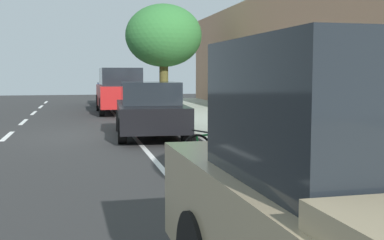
{
  "coord_description": "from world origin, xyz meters",
  "views": [
    {
      "loc": [
        -0.83,
        -14.02,
        1.75
      ],
      "look_at": [
        1.12,
        -5.49,
        0.93
      ],
      "focal_mm": 46.23,
      "sensor_mm": 36.0,
      "label": 1
    }
  ],
  "objects_px": {
    "parked_suv_red_mid": "(120,90)",
    "bicycle_at_curb": "(220,150)",
    "parked_suv_dark_blue_far": "(115,87)",
    "cyclist_with_backpack": "(240,114)",
    "pedestrian_on_phone": "(241,90)",
    "street_tree_mid_block": "(164,36)",
    "parked_sedan_black_second": "(150,109)"
  },
  "relations": [
    {
      "from": "bicycle_at_curb",
      "to": "street_tree_mid_block",
      "type": "relative_size",
      "value": 0.33
    },
    {
      "from": "parked_sedan_black_second",
      "to": "pedestrian_on_phone",
      "type": "height_order",
      "value": "pedestrian_on_phone"
    },
    {
      "from": "cyclist_with_backpack",
      "to": "street_tree_mid_block",
      "type": "relative_size",
      "value": 0.35
    },
    {
      "from": "parked_suv_dark_blue_far",
      "to": "bicycle_at_curb",
      "type": "height_order",
      "value": "parked_suv_dark_blue_far"
    },
    {
      "from": "parked_suv_red_mid",
      "to": "bicycle_at_curb",
      "type": "distance_m",
      "value": 13.44
    },
    {
      "from": "cyclist_with_backpack",
      "to": "street_tree_mid_block",
      "type": "height_order",
      "value": "street_tree_mid_block"
    },
    {
      "from": "parked_suv_red_mid",
      "to": "parked_suv_dark_blue_far",
      "type": "distance_m",
      "value": 5.71
    },
    {
      "from": "parked_sedan_black_second",
      "to": "bicycle_at_curb",
      "type": "height_order",
      "value": "parked_sedan_black_second"
    },
    {
      "from": "parked_suv_red_mid",
      "to": "pedestrian_on_phone",
      "type": "xyz_separation_m",
      "value": [
        4.47,
        -3.38,
        0.09
      ]
    },
    {
      "from": "parked_suv_dark_blue_far",
      "to": "cyclist_with_backpack",
      "type": "xyz_separation_m",
      "value": [
        0.76,
        -19.55,
        0.03
      ]
    },
    {
      "from": "parked_suv_dark_blue_far",
      "to": "bicycle_at_curb",
      "type": "xyz_separation_m",
      "value": [
        0.54,
        -19.11,
        -0.65
      ]
    },
    {
      "from": "parked_suv_red_mid",
      "to": "bicycle_at_curb",
      "type": "relative_size",
      "value": 2.91
    },
    {
      "from": "parked_sedan_black_second",
      "to": "pedestrian_on_phone",
      "type": "distance_m",
      "value": 6.53
    },
    {
      "from": "pedestrian_on_phone",
      "to": "street_tree_mid_block",
      "type": "bearing_deg",
      "value": 112.58
    },
    {
      "from": "street_tree_mid_block",
      "to": "pedestrian_on_phone",
      "type": "distance_m",
      "value": 6.2
    },
    {
      "from": "parked_sedan_black_second",
      "to": "pedestrian_on_phone",
      "type": "relative_size",
      "value": 2.69
    },
    {
      "from": "bicycle_at_curb",
      "to": "parked_suv_red_mid",
      "type": "bearing_deg",
      "value": 93.04
    },
    {
      "from": "parked_suv_red_mid",
      "to": "parked_suv_dark_blue_far",
      "type": "bearing_deg",
      "value": 88.23
    },
    {
      "from": "parked_sedan_black_second",
      "to": "cyclist_with_backpack",
      "type": "distance_m",
      "value": 5.63
    },
    {
      "from": "parked_sedan_black_second",
      "to": "bicycle_at_curb",
      "type": "xyz_separation_m",
      "value": [
        0.55,
        -5.13,
        -0.38
      ]
    },
    {
      "from": "bicycle_at_curb",
      "to": "pedestrian_on_phone",
      "type": "height_order",
      "value": "pedestrian_on_phone"
    },
    {
      "from": "parked_suv_red_mid",
      "to": "parked_suv_dark_blue_far",
      "type": "relative_size",
      "value": 0.99
    },
    {
      "from": "parked_suv_dark_blue_far",
      "to": "bicycle_at_curb",
      "type": "distance_m",
      "value": 19.13
    },
    {
      "from": "parked_suv_dark_blue_far",
      "to": "cyclist_with_backpack",
      "type": "distance_m",
      "value": 19.57
    },
    {
      "from": "parked_suv_red_mid",
      "to": "pedestrian_on_phone",
      "type": "height_order",
      "value": "parked_suv_red_mid"
    },
    {
      "from": "cyclist_with_backpack",
      "to": "street_tree_mid_block",
      "type": "distance_m",
      "value": 15.98
    },
    {
      "from": "cyclist_with_backpack",
      "to": "pedestrian_on_phone",
      "type": "bearing_deg",
      "value": 71.36
    },
    {
      "from": "parked_sedan_black_second",
      "to": "street_tree_mid_block",
      "type": "relative_size",
      "value": 0.91
    },
    {
      "from": "pedestrian_on_phone",
      "to": "cyclist_with_backpack",
      "type": "bearing_deg",
      "value": -108.64
    },
    {
      "from": "street_tree_mid_block",
      "to": "pedestrian_on_phone",
      "type": "height_order",
      "value": "street_tree_mid_block"
    },
    {
      "from": "parked_suv_red_mid",
      "to": "cyclist_with_backpack",
      "type": "xyz_separation_m",
      "value": [
        0.93,
        -13.85,
        0.03
      ]
    },
    {
      "from": "pedestrian_on_phone",
      "to": "bicycle_at_curb",
      "type": "bearing_deg",
      "value": -110.53
    }
  ]
}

